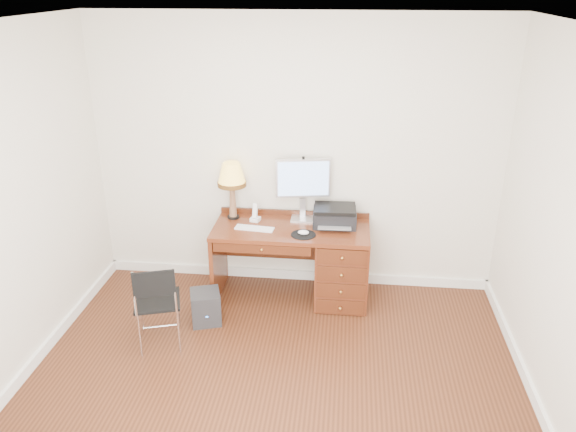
# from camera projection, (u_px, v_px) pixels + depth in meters

# --- Properties ---
(ground) EXTENTS (4.00, 4.00, 0.00)m
(ground) POSITION_uv_depth(u_px,v_px,m) (272.00, 388.00, 4.40)
(ground) COLOR #391A0D
(ground) RESTS_ON ground
(room_shell) EXTENTS (4.00, 4.00, 4.00)m
(room_shell) POSITION_uv_depth(u_px,v_px,m) (282.00, 335.00, 4.96)
(room_shell) COLOR silver
(room_shell) RESTS_ON ground
(desk) EXTENTS (1.50, 0.67, 0.75)m
(desk) POSITION_uv_depth(u_px,v_px,m) (324.00, 260.00, 5.49)
(desk) COLOR #632914
(desk) RESTS_ON ground
(monitor) EXTENTS (0.53, 0.21, 0.62)m
(monitor) POSITION_uv_depth(u_px,v_px,m) (304.00, 182.00, 5.43)
(monitor) COLOR silver
(monitor) RESTS_ON desk
(keyboard) EXTENTS (0.38, 0.15, 0.01)m
(keyboard) POSITION_uv_depth(u_px,v_px,m) (254.00, 228.00, 5.35)
(keyboard) COLOR white
(keyboard) RESTS_ON desk
(mouse_pad) EXTENTS (0.23, 0.23, 0.05)m
(mouse_pad) POSITION_uv_depth(u_px,v_px,m) (303.00, 234.00, 5.22)
(mouse_pad) COLOR black
(mouse_pad) RESTS_ON desk
(printer) EXTENTS (0.42, 0.33, 0.18)m
(printer) POSITION_uv_depth(u_px,v_px,m) (335.00, 216.00, 5.42)
(printer) COLOR black
(printer) RESTS_ON desk
(leg_lamp) EXTENTS (0.28, 0.28, 0.57)m
(leg_lamp) POSITION_uv_depth(u_px,v_px,m) (232.00, 178.00, 5.43)
(leg_lamp) COLOR black
(leg_lamp) RESTS_ON desk
(phone) EXTENTS (0.10, 0.10, 0.18)m
(phone) POSITION_uv_depth(u_px,v_px,m) (255.00, 216.00, 5.51)
(phone) COLOR white
(phone) RESTS_ON desk
(pen_cup) EXTENTS (0.07, 0.07, 0.09)m
(pen_cup) POSITION_uv_depth(u_px,v_px,m) (325.00, 220.00, 5.44)
(pen_cup) COLOR black
(pen_cup) RESTS_ON desk
(chair) EXTENTS (0.47, 0.48, 0.80)m
(chair) POSITION_uv_depth(u_px,v_px,m) (154.00, 298.00, 4.70)
(chair) COLOR black
(chair) RESTS_ON ground
(equipment_box) EXTENTS (0.33, 0.33, 0.31)m
(equipment_box) POSITION_uv_depth(u_px,v_px,m) (206.00, 307.00, 5.19)
(equipment_box) COLOR black
(equipment_box) RESTS_ON ground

